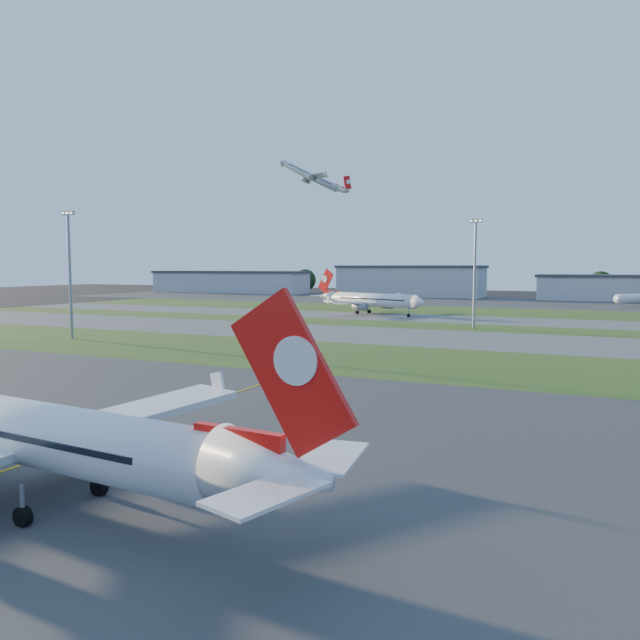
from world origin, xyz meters
The scene contains 22 objects.
ground centered at (0.00, 0.00, 0.00)m, with size 700.00×700.00×0.00m, color black.
apron_near centered at (0.00, 0.00, 0.01)m, with size 300.00×70.00×0.01m, color #333335.
grass_strip_a centered at (0.00, 52.00, 0.01)m, with size 300.00×34.00×0.01m, color #2B501A.
taxiway_a centered at (0.00, 85.00, 0.01)m, with size 300.00×32.00×0.01m, color #515154.
grass_strip_b centered at (0.00, 110.00, 0.01)m, with size 300.00×18.00×0.01m, color #2B501A.
taxiway_b centered at (0.00, 132.00, 0.01)m, with size 300.00×26.00×0.01m, color #515154.
grass_strip_c centered at (0.00, 165.00, 0.01)m, with size 300.00×40.00×0.01m, color #2B501A.
apron_far centered at (0.00, 225.00, 0.01)m, with size 400.00×80.00×0.01m, color #333335.
yellow_line centered at (5.00, 0.00, 0.00)m, with size 0.25×60.00×0.02m, color gold.
airliner_parked centered at (11.25, -14.07, 4.30)m, with size 39.26×33.23×12.25m.
airliner_taxiing centered at (-22.32, 139.06, 4.39)m, with size 38.20×32.36×12.50m.
airliner_departing centered at (-79.76, 215.65, 55.09)m, with size 25.85×23.99×10.44m.
mini_jet_near centered at (53.99, 215.93, 3.28)m, with size 17.55×24.60×9.48m.
light_mast_west centered at (-55.00, 52.00, 14.81)m, with size 3.20×0.70×25.80m.
light_mast_centre centered at (15.00, 108.00, 14.81)m, with size 3.20×0.70×25.80m.
hangar_far_west centered at (-150.00, 255.00, 6.14)m, with size 91.80×23.00×12.20m.
hangar_west centered at (-45.00, 255.00, 7.64)m, with size 71.40×23.00×15.20m.
hangar_east centered at (55.00, 255.00, 5.64)m, with size 81.60×23.00×11.20m.
tree_far_west centered at (-190.00, 268.00, 6.49)m, with size 11.00×11.00×12.00m.
tree_west centered at (-110.00, 270.00, 7.14)m, with size 12.10×12.10×13.20m.
tree_mid_west centered at (-20.00, 266.00, 5.84)m, with size 9.90×9.90×10.80m.
tree_mid_east centered at (40.00, 269.00, 6.81)m, with size 11.55×11.55×12.60m.
Camera 1 is at (44.18, -40.97, 14.77)m, focal length 35.00 mm.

